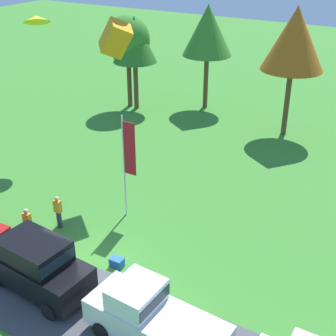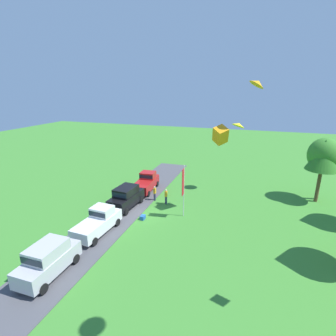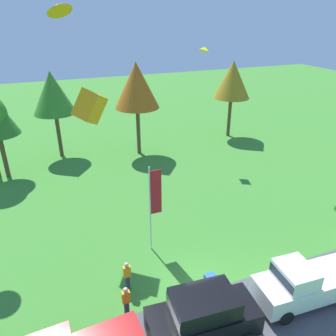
{
  "view_description": "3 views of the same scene",
  "coord_description": "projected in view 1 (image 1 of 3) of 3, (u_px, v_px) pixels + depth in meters",
  "views": [
    {
      "loc": [
        10.72,
        -11.96,
        12.84
      ],
      "look_at": [
        0.37,
        5.87,
        2.19
      ],
      "focal_mm": 50.0,
      "sensor_mm": 36.0,
      "label": 1
    },
    {
      "loc": [
        21.82,
        10.25,
        12.33
      ],
      "look_at": [
        1.82,
        3.48,
        5.78
      ],
      "focal_mm": 28.0,
      "sensor_mm": 36.0,
      "label": 2
    },
    {
      "loc": [
        -5.73,
        -10.38,
        12.51
      ],
      "look_at": [
        0.68,
        5.8,
        4.16
      ],
      "focal_mm": 35.0,
      "sensor_mm": 36.0,
      "label": 3
    }
  ],
  "objects": [
    {
      "name": "ground_plane",
      "position": [
        91.0,
        267.0,
        19.86
      ],
      "size": [
        120.0,
        120.0,
        0.0
      ],
      "primitive_type": "plane",
      "color": "#3D842D"
    },
    {
      "name": "pavement_strip",
      "position": [
        56.0,
        297.0,
        18.17
      ],
      "size": [
        36.0,
        4.4,
        0.06
      ],
      "primitive_type": "cube",
      "color": "#4C4C51",
      "rests_on": "ground"
    },
    {
      "name": "car_suv_far_end",
      "position": [
        36.0,
        263.0,
        18.05
      ],
      "size": [
        4.73,
        2.32,
        2.28
      ],
      "color": "black",
      "rests_on": "ground"
    },
    {
      "name": "car_pickup_mid_row",
      "position": [
        152.0,
        317.0,
        15.81
      ],
      "size": [
        5.1,
        2.28,
        2.14
      ],
      "color": "white",
      "rests_on": "ground"
    },
    {
      "name": "person_watching_sky",
      "position": [
        28.0,
        225.0,
        21.11
      ],
      "size": [
        0.36,
        0.24,
        1.71
      ],
      "color": "#2D334C",
      "rests_on": "ground"
    },
    {
      "name": "person_beside_suv",
      "position": [
        58.0,
        212.0,
        22.07
      ],
      "size": [
        0.36,
        0.24,
        1.71
      ],
      "color": "#2D334C",
      "rests_on": "ground"
    },
    {
      "name": "tree_far_right",
      "position": [
        128.0,
        40.0,
        35.34
      ],
      "size": [
        3.37,
        3.37,
        7.11
      ],
      "color": "brown",
      "rests_on": "ground"
    },
    {
      "name": "tree_right_of_center",
      "position": [
        135.0,
        40.0,
        34.8
      ],
      "size": [
        3.35,
        3.35,
        7.08
      ],
      "color": "brown",
      "rests_on": "ground"
    },
    {
      "name": "tree_center_back",
      "position": [
        208.0,
        31.0,
        34.72
      ],
      "size": [
        3.75,
        3.75,
        7.91
      ],
      "color": "brown",
      "rests_on": "ground"
    },
    {
      "name": "tree_left_of_center",
      "position": [
        295.0,
        39.0,
        29.69
      ],
      "size": [
        4.06,
        4.06,
        8.58
      ],
      "color": "brown",
      "rests_on": "ground"
    },
    {
      "name": "flag_banner",
      "position": [
        128.0,
        155.0,
        21.86
      ],
      "size": [
        0.71,
        0.08,
        5.28
      ],
      "color": "silver",
      "rests_on": "ground"
    },
    {
      "name": "cooler_box",
      "position": [
        117.0,
        262.0,
        19.8
      ],
      "size": [
        0.56,
        0.4,
        0.4
      ],
      "primitive_type": "cube",
      "color": "blue",
      "rests_on": "ground"
    },
    {
      "name": "kite_box_low_drifter",
      "position": [
        116.0,
        38.0,
        23.1
      ],
      "size": [
        2.09,
        1.68,
        2.09
      ],
      "primitive_type": "cube",
      "rotation": [
        -0.44,
        0.3,
        5.46
      ],
      "color": "orange"
    },
    {
      "name": "kite_delta_high_left",
      "position": [
        37.0,
        19.0,
        26.8
      ],
      "size": [
        2.22,
        2.22,
        0.93
      ],
      "primitive_type": "cone",
      "rotation": [
        -0.39,
        0.0,
        0.76
      ],
      "color": "yellow"
    }
  ]
}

